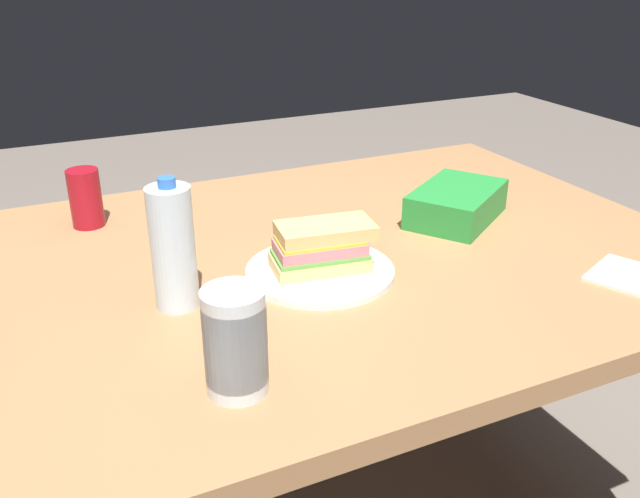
{
  "coord_description": "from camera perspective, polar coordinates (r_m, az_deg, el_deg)",
  "views": [
    {
      "loc": [
        -0.43,
        -1.08,
        1.33
      ],
      "look_at": [
        0.04,
        -0.08,
        0.83
      ],
      "focal_mm": 38.51,
      "sensor_mm": 36.0,
      "label": 1
    }
  ],
  "objects": [
    {
      "name": "water_bottle_tall",
      "position": [
        1.11,
        -12.12,
        0.12
      ],
      "size": [
        0.07,
        0.07,
        0.22
      ],
      "color": "silver",
      "rests_on": "dining_table"
    },
    {
      "name": "dining_table",
      "position": [
        1.33,
        -3.18,
        -4.48
      ],
      "size": [
        1.62,
        1.02,
        0.78
      ],
      "color": "#9E7047",
      "rests_on": "ground_plane"
    },
    {
      "name": "paper_napkin",
      "position": [
        1.34,
        24.49,
        -2.12
      ],
      "size": [
        0.17,
        0.17,
        0.01
      ],
      "primitive_type": "cube",
      "rotation": [
        0.0,
        0.0,
        3.55
      ],
      "color": "white",
      "rests_on": "dining_table"
    },
    {
      "name": "plastic_cup_stack",
      "position": [
        0.9,
        -7.04,
        -7.64
      ],
      "size": [
        0.08,
        0.08,
        0.15
      ],
      "color": "silver",
      "rests_on": "dining_table"
    },
    {
      "name": "soda_can_red",
      "position": [
        1.5,
        -18.9,
        4.02
      ],
      "size": [
        0.07,
        0.07,
        0.12
      ],
      "primitive_type": "cylinder",
      "color": "maroon",
      "rests_on": "dining_table"
    },
    {
      "name": "chip_bag",
      "position": [
        1.49,
        11.27,
        3.71
      ],
      "size": [
        0.27,
        0.25,
        0.07
      ],
      "primitive_type": "cube",
      "rotation": [
        0.0,
        0.0,
        3.73
      ],
      "color": "#268C38",
      "rests_on": "dining_table"
    },
    {
      "name": "sandwich",
      "position": [
        1.21,
        0.14,
        0.18
      ],
      "size": [
        0.19,
        0.12,
        0.08
      ],
      "color": "#DBB26B",
      "rests_on": "paper_plate"
    },
    {
      "name": "paper_plate",
      "position": [
        1.23,
        0.0,
        -1.86
      ],
      "size": [
        0.27,
        0.27,
        0.01
      ],
      "primitive_type": "cylinder",
      "color": "white",
      "rests_on": "dining_table"
    }
  ]
}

